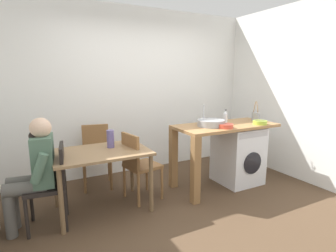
% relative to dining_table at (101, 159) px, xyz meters
% --- Properties ---
extents(ground_plane, '(5.46, 5.46, 0.00)m').
position_rel_dining_table_xyz_m(ground_plane, '(0.87, -0.57, -0.64)').
color(ground_plane, '#4C3826').
extents(wall_back, '(4.60, 0.10, 2.70)m').
position_rel_dining_table_xyz_m(wall_back, '(0.87, 1.18, 0.71)').
color(wall_back, white).
rests_on(wall_back, ground_plane).
extents(wall_counter_side, '(0.10, 3.80, 2.70)m').
position_rel_dining_table_xyz_m(wall_counter_side, '(3.02, -0.57, 0.71)').
color(wall_counter_side, white).
rests_on(wall_counter_side, ground_plane).
extents(dining_table, '(1.10, 0.76, 0.74)m').
position_rel_dining_table_xyz_m(dining_table, '(0.00, 0.00, 0.00)').
color(dining_table, olive).
rests_on(dining_table, ground_plane).
extents(chair_person_seat, '(0.45, 0.45, 0.90)m').
position_rel_dining_table_xyz_m(chair_person_seat, '(-0.55, -0.11, -0.14)').
color(chair_person_seat, black).
rests_on(chair_person_seat, ground_plane).
extents(chair_opposite, '(0.47, 0.47, 0.90)m').
position_rel_dining_table_xyz_m(chair_opposite, '(0.48, 0.04, -0.14)').
color(chair_opposite, olive).
rests_on(chair_opposite, ground_plane).
extents(chair_spare_by_wall, '(0.47, 0.47, 0.90)m').
position_rel_dining_table_xyz_m(chair_spare_by_wall, '(0.11, 0.77, -0.14)').
color(chair_spare_by_wall, olive).
rests_on(chair_spare_by_wall, ground_plane).
extents(seated_person, '(0.53, 0.53, 1.20)m').
position_rel_dining_table_xyz_m(seated_person, '(-0.71, -0.09, 0.03)').
color(seated_person, '#595651').
rests_on(seated_person, ground_plane).
extents(kitchen_counter, '(1.50, 0.68, 0.92)m').
position_rel_dining_table_xyz_m(kitchen_counter, '(1.57, -0.10, 0.12)').
color(kitchen_counter, '#9E7042').
rests_on(kitchen_counter, ground_plane).
extents(washing_machine, '(0.60, 0.61, 0.86)m').
position_rel_dining_table_xyz_m(washing_machine, '(2.05, -0.11, -0.21)').
color(washing_machine, silver).
rests_on(washing_machine, ground_plane).
extents(sink_basin, '(0.38, 0.38, 0.09)m').
position_rel_dining_table_xyz_m(sink_basin, '(1.52, -0.10, 0.32)').
color(sink_basin, '#9EA0A5').
rests_on(sink_basin, kitchen_counter).
extents(tap, '(0.02, 0.02, 0.28)m').
position_rel_dining_table_xyz_m(tap, '(1.52, 0.08, 0.42)').
color(tap, '#B2B2B7').
rests_on(tap, kitchen_counter).
extents(bottle_tall_green, '(0.06, 0.06, 0.20)m').
position_rel_dining_table_xyz_m(bottle_tall_green, '(1.85, -0.01, 0.37)').
color(bottle_tall_green, silver).
rests_on(bottle_tall_green, kitchen_counter).
extents(mixing_bowl, '(0.20, 0.20, 0.06)m').
position_rel_dining_table_xyz_m(mixing_bowl, '(1.62, -0.30, 0.31)').
color(mixing_bowl, '#D84C38').
rests_on(mixing_bowl, kitchen_counter).
extents(utensil_crock, '(0.11, 0.11, 0.30)m').
position_rel_dining_table_xyz_m(utensil_crock, '(2.41, -0.05, 0.35)').
color(utensil_crock, gray).
rests_on(utensil_crock, kitchen_counter).
extents(colander, '(0.20, 0.20, 0.06)m').
position_rel_dining_table_xyz_m(colander, '(2.23, -0.32, 0.31)').
color(colander, '#A8C63D').
rests_on(colander, kitchen_counter).
extents(vase, '(0.09, 0.09, 0.22)m').
position_rel_dining_table_xyz_m(vase, '(0.15, 0.10, 0.21)').
color(vase, slate).
rests_on(vase, dining_table).
extents(scissors, '(0.15, 0.06, 0.01)m').
position_rel_dining_table_xyz_m(scissors, '(1.73, -0.20, 0.28)').
color(scissors, '#B2B2B7').
rests_on(scissors, kitchen_counter).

